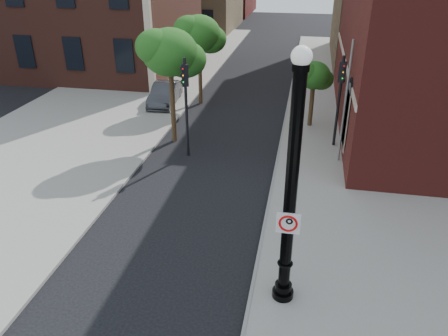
% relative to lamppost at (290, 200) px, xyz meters
% --- Properties ---
extents(ground, '(120.00, 120.00, 0.00)m').
position_rel_lamppost_xyz_m(ground, '(-2.93, 0.58, -3.25)').
color(ground, black).
rests_on(ground, ground).
extents(sidewalk_right, '(8.00, 60.00, 0.12)m').
position_rel_lamppost_xyz_m(sidewalk_right, '(3.07, 10.58, -3.19)').
color(sidewalk_right, gray).
rests_on(sidewalk_right, ground).
extents(sidewalk_left, '(10.00, 50.00, 0.12)m').
position_rel_lamppost_xyz_m(sidewalk_left, '(-11.93, 18.58, -3.19)').
color(sidewalk_left, gray).
rests_on(sidewalk_left, ground).
extents(curb_edge, '(0.10, 60.00, 0.14)m').
position_rel_lamppost_xyz_m(curb_edge, '(-0.88, 10.58, -3.18)').
color(curb_edge, gray).
rests_on(curb_edge, ground).
extents(lamppost, '(0.59, 0.59, 7.03)m').
position_rel_lamppost_xyz_m(lamppost, '(0.00, 0.00, 0.00)').
color(lamppost, black).
rests_on(lamppost, ground).
extents(no_parking_sign, '(0.61, 0.06, 0.61)m').
position_rel_lamppost_xyz_m(no_parking_sign, '(0.00, -0.18, -0.56)').
color(no_parking_sign, white).
rests_on(no_parking_sign, ground).
extents(parked_car, '(1.77, 4.22, 1.36)m').
position_rel_lamppost_xyz_m(parked_car, '(-8.50, 15.79, -2.57)').
color(parked_car, '#2F2F34').
rests_on(parked_car, ground).
extents(traffic_signal_left, '(0.37, 0.41, 4.63)m').
position_rel_lamppost_xyz_m(traffic_signal_left, '(-5.11, 8.71, -0.12)').
color(traffic_signal_left, black).
rests_on(traffic_signal_left, ground).
extents(traffic_signal_right, '(0.35, 0.40, 4.51)m').
position_rel_lamppost_xyz_m(traffic_signal_right, '(1.71, 11.01, -0.21)').
color(traffic_signal_right, black).
rests_on(traffic_signal_right, ground).
extents(utility_pole, '(0.11, 0.11, 5.54)m').
position_rel_lamppost_xyz_m(utility_pole, '(1.87, 9.32, -0.48)').
color(utility_pole, '#999999').
rests_on(utility_pole, ground).
extents(street_tree_a, '(3.11, 2.81, 5.60)m').
position_rel_lamppost_xyz_m(street_tree_a, '(-6.21, 10.32, 1.18)').
color(street_tree_a, '#362515').
rests_on(street_tree_a, ground).
extents(street_tree_b, '(2.99, 2.70, 5.38)m').
position_rel_lamppost_xyz_m(street_tree_b, '(-6.32, 16.43, 1.00)').
color(street_tree_b, '#362515').
rests_on(street_tree_b, ground).
extents(street_tree_c, '(2.01, 1.82, 3.62)m').
position_rel_lamppost_xyz_m(street_tree_c, '(0.52, 13.55, -0.41)').
color(street_tree_c, '#362515').
rests_on(street_tree_c, ground).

